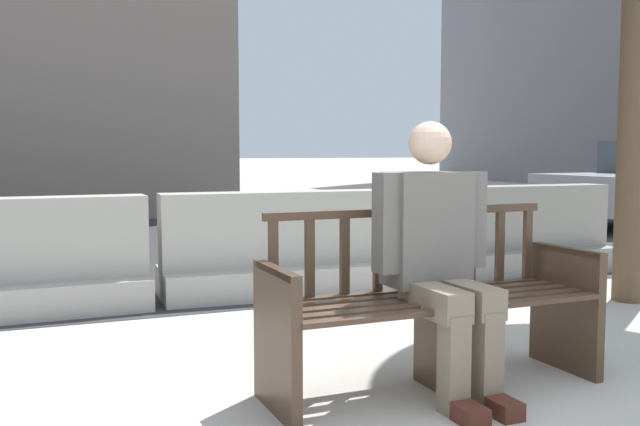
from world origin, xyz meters
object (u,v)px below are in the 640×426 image
object	(u,v)px
jersey_barrier_right	(512,238)
jersey_barrier_left	(3,269)
seated_person	(437,251)
jersey_barrier_centre	(284,252)
street_bench	(432,309)

from	to	relation	value
jersey_barrier_right	jersey_barrier_left	bearing A→B (deg)	-178.57
seated_person	jersey_barrier_left	distance (m)	3.25
jersey_barrier_centre	street_bench	bearing A→B (deg)	-92.05
seated_person	jersey_barrier_left	size ratio (longest dim) A/B	0.65
jersey_barrier_left	jersey_barrier_right	world-z (taller)	same
seated_person	jersey_barrier_right	size ratio (longest dim) A/B	0.65
jersey_barrier_centre	jersey_barrier_right	size ratio (longest dim) A/B	1.01
street_bench	jersey_barrier_right	xyz separation A→B (m)	(2.43, 2.58, -0.06)
seated_person	jersey_barrier_centre	distance (m)	2.58
jersey_barrier_right	street_bench	bearing A→B (deg)	-133.30
seated_person	jersey_barrier_centre	xyz separation A→B (m)	(0.10, 2.55, -0.35)
jersey_barrier_centre	jersey_barrier_right	distance (m)	2.34
street_bench	jersey_barrier_left	distance (m)	3.19
seated_person	jersey_barrier_centre	bearing A→B (deg)	87.85
jersey_barrier_left	street_bench	bearing A→B (deg)	-50.68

